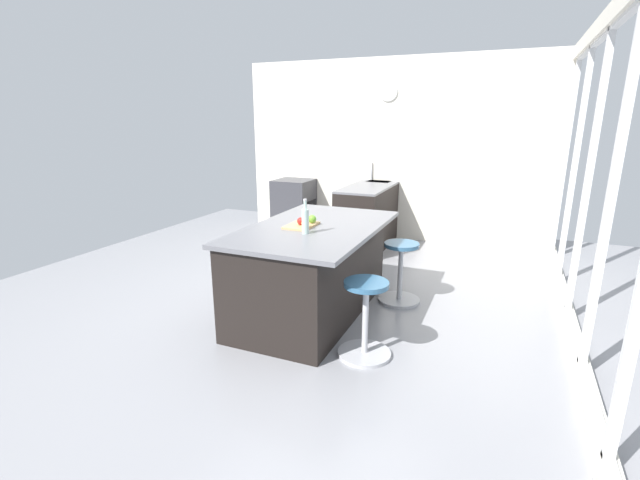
{
  "coord_description": "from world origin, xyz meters",
  "views": [
    {
      "loc": [
        4.05,
        1.77,
        1.89
      ],
      "look_at": [
        0.29,
        0.16,
        0.76
      ],
      "focal_mm": 24.83,
      "sensor_mm": 36.0,
      "label": 1
    }
  ],
  "objects_px": {
    "apple_green": "(312,219)",
    "water_bottle": "(305,220)",
    "stool_middle": "(365,321)",
    "cutting_board": "(302,225)",
    "oven_range": "(294,206)",
    "apple_yellow": "(305,223)",
    "apple_red": "(301,221)",
    "kitchen_island": "(311,269)",
    "stool_by_window": "(400,274)"
  },
  "relations": [
    {
      "from": "kitchen_island",
      "to": "apple_yellow",
      "type": "relative_size",
      "value": 26.71
    },
    {
      "from": "stool_by_window",
      "to": "cutting_board",
      "type": "relative_size",
      "value": 1.8
    },
    {
      "from": "stool_by_window",
      "to": "apple_red",
      "type": "xyz_separation_m",
      "value": [
        0.7,
        -0.81,
        0.65
      ]
    },
    {
      "from": "apple_red",
      "to": "apple_yellow",
      "type": "bearing_deg",
      "value": 51.35
    },
    {
      "from": "apple_green",
      "to": "water_bottle",
      "type": "distance_m",
      "value": 0.33
    },
    {
      "from": "apple_yellow",
      "to": "water_bottle",
      "type": "xyz_separation_m",
      "value": [
        0.15,
        0.07,
        0.07
      ]
    },
    {
      "from": "kitchen_island",
      "to": "apple_yellow",
      "type": "bearing_deg",
      "value": 4.85
    },
    {
      "from": "apple_red",
      "to": "oven_range",
      "type": "bearing_deg",
      "value": -152.33
    },
    {
      "from": "oven_range",
      "to": "cutting_board",
      "type": "distance_m",
      "value": 3.31
    },
    {
      "from": "oven_range",
      "to": "apple_green",
      "type": "height_order",
      "value": "apple_green"
    },
    {
      "from": "stool_middle",
      "to": "apple_red",
      "type": "bearing_deg",
      "value": -122.24
    },
    {
      "from": "kitchen_island",
      "to": "oven_range",
      "type": "bearing_deg",
      "value": -150.64
    },
    {
      "from": "apple_yellow",
      "to": "apple_red",
      "type": "height_order",
      "value": "apple_red"
    },
    {
      "from": "oven_range",
      "to": "water_bottle",
      "type": "xyz_separation_m",
      "value": [
        3.13,
        1.68,
        0.57
      ]
    },
    {
      "from": "stool_middle",
      "to": "apple_red",
      "type": "height_order",
      "value": "apple_red"
    },
    {
      "from": "kitchen_island",
      "to": "stool_by_window",
      "type": "relative_size",
      "value": 2.98
    },
    {
      "from": "kitchen_island",
      "to": "stool_middle",
      "type": "distance_m",
      "value": 0.98
    },
    {
      "from": "stool_by_window",
      "to": "apple_red",
      "type": "relative_size",
      "value": 8.8
    },
    {
      "from": "stool_by_window",
      "to": "apple_yellow",
      "type": "distance_m",
      "value": 1.24
    },
    {
      "from": "kitchen_island",
      "to": "stool_middle",
      "type": "xyz_separation_m",
      "value": [
        0.61,
        0.76,
        -0.15
      ]
    },
    {
      "from": "cutting_board",
      "to": "apple_yellow",
      "type": "relative_size",
      "value": 4.99
    },
    {
      "from": "oven_range",
      "to": "kitchen_island",
      "type": "relative_size",
      "value": 0.46
    },
    {
      "from": "stool_by_window",
      "to": "apple_yellow",
      "type": "bearing_deg",
      "value": -44.42
    },
    {
      "from": "kitchen_island",
      "to": "cutting_board",
      "type": "bearing_deg",
      "value": -42.19
    },
    {
      "from": "water_bottle",
      "to": "kitchen_island",
      "type": "bearing_deg",
      "value": -164.5
    },
    {
      "from": "cutting_board",
      "to": "apple_yellow",
      "type": "distance_m",
      "value": 0.12
    },
    {
      "from": "kitchen_island",
      "to": "apple_yellow",
      "type": "height_order",
      "value": "apple_yellow"
    },
    {
      "from": "oven_range",
      "to": "stool_middle",
      "type": "distance_m",
      "value": 4.17
    },
    {
      "from": "stool_middle",
      "to": "cutting_board",
      "type": "xyz_separation_m",
      "value": [
        -0.54,
        -0.82,
        0.6
      ]
    },
    {
      "from": "oven_range",
      "to": "cutting_board",
      "type": "bearing_deg",
      "value": 27.81
    },
    {
      "from": "apple_green",
      "to": "apple_yellow",
      "type": "relative_size",
      "value": 1.11
    },
    {
      "from": "cutting_board",
      "to": "apple_yellow",
      "type": "xyz_separation_m",
      "value": [
        0.08,
        0.08,
        0.05
      ]
    },
    {
      "from": "apple_yellow",
      "to": "water_bottle",
      "type": "bearing_deg",
      "value": 25.45
    },
    {
      "from": "oven_range",
      "to": "apple_green",
      "type": "relative_size",
      "value": 11.18
    },
    {
      "from": "apple_green",
      "to": "apple_red",
      "type": "height_order",
      "value": "apple_green"
    },
    {
      "from": "stool_middle",
      "to": "apple_red",
      "type": "relative_size",
      "value": 8.8
    },
    {
      "from": "apple_green",
      "to": "water_bottle",
      "type": "bearing_deg",
      "value": 13.29
    },
    {
      "from": "apple_yellow",
      "to": "water_bottle",
      "type": "height_order",
      "value": "water_bottle"
    },
    {
      "from": "apple_yellow",
      "to": "apple_red",
      "type": "distance_m",
      "value": 0.09
    },
    {
      "from": "stool_by_window",
      "to": "water_bottle",
      "type": "distance_m",
      "value": 1.33
    },
    {
      "from": "stool_by_window",
      "to": "stool_middle",
      "type": "distance_m",
      "value": 1.21
    },
    {
      "from": "oven_range",
      "to": "stool_middle",
      "type": "xyz_separation_m",
      "value": [
        3.44,
        2.35,
        -0.14
      ]
    },
    {
      "from": "stool_middle",
      "to": "oven_range",
      "type": "bearing_deg",
      "value": -145.67
    },
    {
      "from": "oven_range",
      "to": "cutting_board",
      "type": "relative_size",
      "value": 2.49
    },
    {
      "from": "kitchen_island",
      "to": "apple_green",
      "type": "distance_m",
      "value": 0.5
    },
    {
      "from": "apple_green",
      "to": "kitchen_island",
      "type": "bearing_deg",
      "value": -22.04
    },
    {
      "from": "stool_middle",
      "to": "kitchen_island",
      "type": "bearing_deg",
      "value": -128.78
    },
    {
      "from": "oven_range",
      "to": "stool_middle",
      "type": "bearing_deg",
      "value": 34.33
    },
    {
      "from": "kitchen_island",
      "to": "cutting_board",
      "type": "distance_m",
      "value": 0.46
    },
    {
      "from": "kitchen_island",
      "to": "apple_yellow",
      "type": "distance_m",
      "value": 0.52
    }
  ]
}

